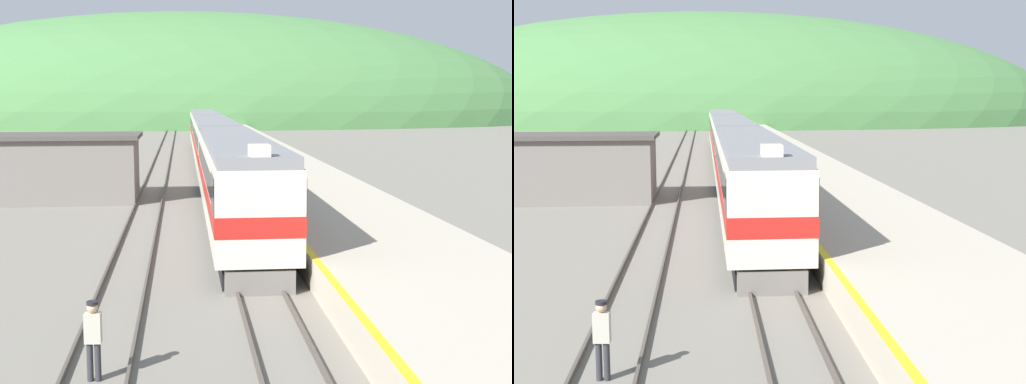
{
  "view_description": "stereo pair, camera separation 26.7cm",
  "coord_description": "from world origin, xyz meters",
  "views": [
    {
      "loc": [
        -2.32,
        -1.39,
        6.2
      ],
      "look_at": [
        0.39,
        25.05,
        2.53
      ],
      "focal_mm": 50.0,
      "sensor_mm": 36.0,
      "label": 1
    },
    {
      "loc": [
        -2.05,
        -1.41,
        6.2
      ],
      "look_at": [
        0.39,
        25.05,
        2.53
      ],
      "focal_mm": 50.0,
      "sensor_mm": 36.0,
      "label": 2
    }
  ],
  "objects": [
    {
      "name": "station_shed",
      "position": [
        -9.14,
        40.62,
        1.97
      ],
      "size": [
        8.69,
        5.1,
        3.9
      ],
      "color": "slate",
      "rests_on": "ground"
    },
    {
      "name": "platform",
      "position": [
        4.93,
        50.0,
        0.53
      ],
      "size": [
        6.59,
        140.0,
        1.07
      ],
      "color": "#B2A893",
      "rests_on": "ground"
    },
    {
      "name": "carriage_third",
      "position": [
        0.0,
        75.72,
        2.34
      ],
      "size": [
        2.85,
        22.15,
        4.3
      ],
      "color": "black",
      "rests_on": "ground"
    },
    {
      "name": "track_main",
      "position": [
        0.0,
        70.0,
        0.08
      ],
      "size": [
        1.52,
        180.0,
        0.16
      ],
      "color": "#4C443D",
      "rests_on": "ground"
    },
    {
      "name": "carriage_second",
      "position": [
        0.0,
        52.69,
        2.34
      ],
      "size": [
        2.85,
        22.15,
        4.3
      ],
      "color": "black",
      "rests_on": "ground"
    },
    {
      "name": "express_train_lead_car",
      "position": [
        0.0,
        30.04,
        2.35
      ],
      "size": [
        2.86,
        20.92,
        4.66
      ],
      "color": "black",
      "rests_on": "ground"
    },
    {
      "name": "track_worker",
      "position": [
        -4.31,
        13.69,
        1.02
      ],
      "size": [
        0.38,
        0.25,
        1.79
      ],
      "color": "#2D2D33",
      "rests_on": "ground"
    },
    {
      "name": "distant_hills",
      "position": [
        0.0,
        152.97,
        0.0
      ],
      "size": [
        155.13,
        69.81,
        46.29
      ],
      "color": "#477A42",
      "rests_on": "ground"
    },
    {
      "name": "track_siding",
      "position": [
        -4.31,
        70.0,
        0.08
      ],
      "size": [
        1.52,
        180.0,
        0.16
      ],
      "color": "#4C443D",
      "rests_on": "ground"
    }
  ]
}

